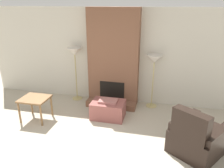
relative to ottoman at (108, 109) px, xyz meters
name	(u,v)px	position (x,y,z in m)	size (l,w,h in m)	color
wall_back	(115,56)	(-0.07, 1.12, 1.08)	(7.66, 0.06, 2.60)	beige
fireplace	(114,60)	(-0.07, 0.88, 1.02)	(1.35, 0.68, 2.60)	brown
ottoman	(108,109)	(0.00, 0.00, 0.00)	(0.81, 0.57, 0.47)	#8C4C47
armchair	(197,139)	(1.96, -0.93, 0.08)	(1.25, 1.29, 0.98)	black
side_table	(35,101)	(-1.69, -0.49, 0.27)	(0.65, 0.58, 0.57)	brown
floor_lamp_left	(75,54)	(-1.17, 0.88, 1.14)	(0.42, 0.42, 1.53)	tan
floor_lamp_right	(154,61)	(1.01, 0.88, 1.05)	(0.42, 0.42, 1.45)	tan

